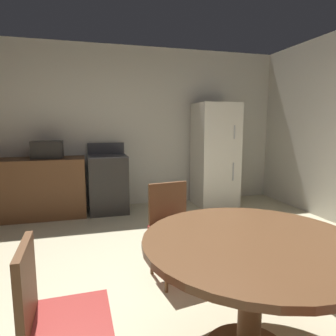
{
  "coord_description": "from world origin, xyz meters",
  "views": [
    {
      "loc": [
        -0.57,
        -1.98,
        1.41
      ],
      "look_at": [
        0.3,
        1.16,
        0.93
      ],
      "focal_mm": 31.63,
      "sensor_mm": 36.0,
      "label": 1
    }
  ],
  "objects_px": {
    "oven_range": "(108,183)",
    "chair_north": "(173,224)",
    "dining_table": "(252,263)",
    "chair_west": "(54,315)",
    "refrigerator": "(215,155)",
    "microwave": "(47,150)"
  },
  "relations": [
    {
      "from": "oven_range",
      "to": "chair_north",
      "type": "xyz_separation_m",
      "value": [
        0.42,
        -2.26,
        0.03
      ]
    },
    {
      "from": "oven_range",
      "to": "dining_table",
      "type": "bearing_deg",
      "value": -79.95
    },
    {
      "from": "chair_north",
      "to": "chair_west",
      "type": "distance_m",
      "value": 1.44
    },
    {
      "from": "oven_range",
      "to": "chair_north",
      "type": "bearing_deg",
      "value": -79.33
    },
    {
      "from": "chair_north",
      "to": "refrigerator",
      "type": "bearing_deg",
      "value": 138.6
    },
    {
      "from": "oven_range",
      "to": "dining_table",
      "type": "height_order",
      "value": "oven_range"
    },
    {
      "from": "oven_range",
      "to": "microwave",
      "type": "bearing_deg",
      "value": -179.77
    },
    {
      "from": "oven_range",
      "to": "chair_north",
      "type": "distance_m",
      "value": 2.3
    },
    {
      "from": "oven_range",
      "to": "dining_table",
      "type": "xyz_separation_m",
      "value": [
        0.59,
        -3.33,
        0.14
      ]
    },
    {
      "from": "dining_table",
      "to": "chair_north",
      "type": "distance_m",
      "value": 1.09
    },
    {
      "from": "microwave",
      "to": "dining_table",
      "type": "xyz_separation_m",
      "value": [
        1.47,
        -3.33,
        -0.42
      ]
    },
    {
      "from": "oven_range",
      "to": "refrigerator",
      "type": "xyz_separation_m",
      "value": [
        1.84,
        -0.05,
        0.41
      ]
    },
    {
      "from": "dining_table",
      "to": "chair_west",
      "type": "xyz_separation_m",
      "value": [
        -1.09,
        -0.03,
        -0.11
      ]
    },
    {
      "from": "refrigerator",
      "to": "microwave",
      "type": "xyz_separation_m",
      "value": [
        -2.72,
        0.05,
        0.15
      ]
    },
    {
      "from": "dining_table",
      "to": "chair_west",
      "type": "distance_m",
      "value": 1.09
    },
    {
      "from": "refrigerator",
      "to": "oven_range",
      "type": "bearing_deg",
      "value": 178.32
    },
    {
      "from": "microwave",
      "to": "chair_north",
      "type": "xyz_separation_m",
      "value": [
        1.31,
        -2.25,
        -0.53
      ]
    },
    {
      "from": "refrigerator",
      "to": "dining_table",
      "type": "bearing_deg",
      "value": -110.82
    },
    {
      "from": "chair_west",
      "to": "chair_north",
      "type": "bearing_deg",
      "value": 48.63
    },
    {
      "from": "chair_north",
      "to": "microwave",
      "type": "bearing_deg",
      "value": -158.62
    },
    {
      "from": "oven_range",
      "to": "chair_west",
      "type": "bearing_deg",
      "value": -98.4
    },
    {
      "from": "refrigerator",
      "to": "chair_west",
      "type": "xyz_separation_m",
      "value": [
        -2.33,
        -3.3,
        -0.38
      ]
    }
  ]
}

